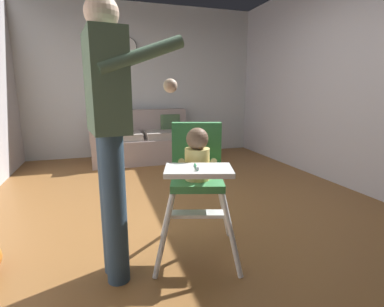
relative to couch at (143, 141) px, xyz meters
name	(u,v)px	position (x,y,z in m)	size (l,w,h in m)	color
ground	(192,217)	(0.13, -2.42, -0.38)	(5.77, 7.42, 0.10)	brown
wall_far	(144,82)	(0.13, 0.52, 1.02)	(4.97, 0.06, 2.70)	silver
wall_right	(350,77)	(2.24, -2.12, 1.02)	(0.06, 6.42, 2.70)	silver
couch	(143,141)	(0.00, 0.00, 0.00)	(1.69, 0.86, 0.86)	gray
high_chair	(197,167)	(-0.06, -3.15, 0.33)	(0.75, 0.83, 0.97)	white
adult_standing	(110,129)	(-0.64, -3.23, 0.63)	(0.56, 0.50, 1.70)	#2F455A
wall_clock	(128,47)	(-0.14, 0.48, 1.61)	(0.32, 0.04, 0.32)	white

